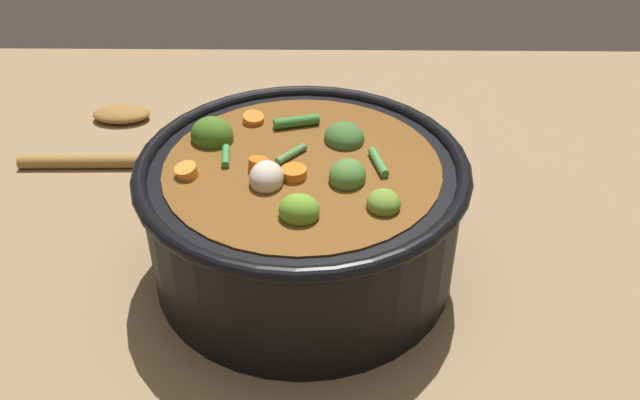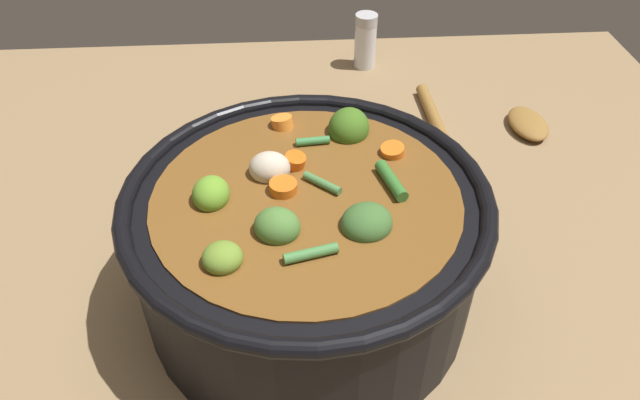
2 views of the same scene
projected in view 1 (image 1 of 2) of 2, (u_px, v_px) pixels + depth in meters
The scene contains 3 objects.
ground_plane at pixel (304, 267), 0.74m from camera, with size 1.10×1.10×0.00m, color #8C704C.
cooking_pot at pixel (303, 214), 0.69m from camera, with size 0.32×0.32×0.15m.
wooden_spoon at pixel (113, 134), 0.94m from camera, with size 0.16×0.21×0.02m.
Camera 1 is at (0.55, 0.02, 0.49)m, focal length 39.27 mm.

